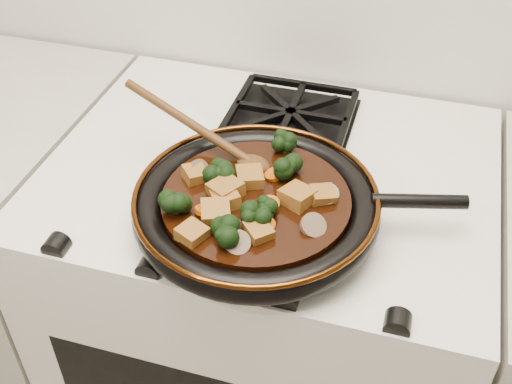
# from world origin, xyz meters

# --- Properties ---
(stove) EXTENTS (0.76, 0.60, 0.90)m
(stove) POSITION_xyz_m (0.00, 1.69, 0.45)
(stove) COLOR white
(stove) RESTS_ON ground
(burner_grate_front) EXTENTS (0.23, 0.23, 0.03)m
(burner_grate_front) POSITION_xyz_m (0.00, 1.55, 0.91)
(burner_grate_front) COLOR black
(burner_grate_front) RESTS_ON stove
(burner_grate_back) EXTENTS (0.23, 0.23, 0.03)m
(burner_grate_back) POSITION_xyz_m (0.00, 1.83, 0.91)
(burner_grate_back) COLOR black
(burner_grate_back) RESTS_ON stove
(skillet) EXTENTS (0.49, 0.37, 0.05)m
(skillet) POSITION_xyz_m (0.02, 1.54, 0.94)
(skillet) COLOR black
(skillet) RESTS_ON burner_grate_front
(braising_sauce) EXTENTS (0.28, 0.28, 0.02)m
(braising_sauce) POSITION_xyz_m (0.02, 1.54, 0.95)
(braising_sauce) COLOR black
(braising_sauce) RESTS_ON skillet
(tofu_cube_0) EXTENTS (0.06, 0.06, 0.03)m
(tofu_cube_0) POSITION_xyz_m (-0.02, 1.52, 0.97)
(tofu_cube_0) COLOR brown
(tofu_cube_0) RESTS_ON braising_sauce
(tofu_cube_1) EXTENTS (0.05, 0.05, 0.02)m
(tofu_cube_1) POSITION_xyz_m (0.04, 1.46, 0.97)
(tofu_cube_1) COLOR brown
(tofu_cube_1) RESTS_ON braising_sauce
(tofu_cube_2) EXTENTS (0.05, 0.05, 0.03)m
(tofu_cube_2) POSITION_xyz_m (0.11, 1.56, 0.97)
(tofu_cube_2) COLOR brown
(tofu_cube_2) RESTS_ON braising_sauce
(tofu_cube_3) EXTENTS (0.05, 0.05, 0.02)m
(tofu_cube_3) POSITION_xyz_m (-0.04, 1.43, 0.97)
(tofu_cube_3) COLOR brown
(tofu_cube_3) RESTS_ON braising_sauce
(tofu_cube_4) EXTENTS (0.05, 0.06, 0.02)m
(tofu_cube_4) POSITION_xyz_m (-0.00, 1.57, 0.97)
(tofu_cube_4) COLOR brown
(tofu_cube_4) RESTS_ON braising_sauce
(tofu_cube_5) EXTENTS (0.06, 0.06, 0.03)m
(tofu_cube_5) POSITION_xyz_m (0.08, 1.55, 0.97)
(tofu_cube_5) COLOR brown
(tofu_cube_5) RESTS_ON braising_sauce
(tofu_cube_6) EXTENTS (0.06, 0.06, 0.03)m
(tofu_cube_6) POSITION_xyz_m (-0.03, 1.53, 0.97)
(tofu_cube_6) COLOR brown
(tofu_cube_6) RESTS_ON braising_sauce
(tofu_cube_7) EXTENTS (0.05, 0.06, 0.03)m
(tofu_cube_7) POSITION_xyz_m (-0.02, 1.48, 0.97)
(tofu_cube_7) COLOR brown
(tofu_cube_7) RESTS_ON braising_sauce
(tofu_cube_8) EXTENTS (0.05, 0.05, 0.02)m
(tofu_cube_8) POSITION_xyz_m (-0.08, 1.56, 0.97)
(tofu_cube_8) COLOR brown
(tofu_cube_8) RESTS_ON braising_sauce
(broccoli_floret_0) EXTENTS (0.09, 0.09, 0.06)m
(broccoli_floret_0) POSITION_xyz_m (-0.05, 1.57, 0.97)
(broccoli_floret_0) COLOR black
(broccoli_floret_0) RESTS_ON braising_sauce
(broccoli_floret_1) EXTENTS (0.07, 0.08, 0.07)m
(broccoli_floret_1) POSITION_xyz_m (0.03, 1.49, 0.97)
(broccoli_floret_1) COLOR black
(broccoli_floret_1) RESTS_ON braising_sauce
(broccoli_floret_2) EXTENTS (0.07, 0.07, 0.08)m
(broccoli_floret_2) POSITION_xyz_m (-0.08, 1.48, 0.97)
(broccoli_floret_2) COLOR black
(broccoli_floret_2) RESTS_ON braising_sauce
(broccoli_floret_3) EXTENTS (0.06, 0.07, 0.06)m
(broccoli_floret_3) POSITION_xyz_m (0.01, 1.44, 0.97)
(broccoli_floret_3) COLOR black
(broccoli_floret_3) RESTS_ON braising_sauce
(broccoli_floret_4) EXTENTS (0.07, 0.07, 0.07)m
(broccoli_floret_4) POSITION_xyz_m (0.05, 1.50, 0.97)
(broccoli_floret_4) COLOR black
(broccoli_floret_4) RESTS_ON braising_sauce
(broccoli_floret_5) EXTENTS (0.08, 0.08, 0.06)m
(broccoli_floret_5) POSITION_xyz_m (0.05, 1.60, 0.97)
(broccoli_floret_5) COLOR black
(broccoli_floret_5) RESTS_ON braising_sauce
(broccoli_floret_6) EXTENTS (0.08, 0.09, 0.07)m
(broccoli_floret_6) POSITION_xyz_m (0.03, 1.66, 0.97)
(broccoli_floret_6) COLOR black
(broccoli_floret_6) RESTS_ON braising_sauce
(carrot_coin_0) EXTENTS (0.03, 0.03, 0.01)m
(carrot_coin_0) POSITION_xyz_m (0.05, 1.48, 0.96)
(carrot_coin_0) COLOR #AE4504
(carrot_coin_0) RESTS_ON braising_sauce
(carrot_coin_1) EXTENTS (0.03, 0.03, 0.03)m
(carrot_coin_1) POSITION_xyz_m (-0.03, 1.53, 0.96)
(carrot_coin_1) COLOR #AE4504
(carrot_coin_1) RESTS_ON braising_sauce
(carrot_coin_2) EXTENTS (0.03, 0.03, 0.02)m
(carrot_coin_2) POSITION_xyz_m (0.04, 1.52, 0.96)
(carrot_coin_2) COLOR #AE4504
(carrot_coin_2) RESTS_ON braising_sauce
(carrot_coin_3) EXTENTS (0.03, 0.03, 0.02)m
(carrot_coin_3) POSITION_xyz_m (-0.04, 1.49, 0.96)
(carrot_coin_3) COLOR #AE4504
(carrot_coin_3) RESTS_ON braising_sauce
(carrot_coin_4) EXTENTS (0.03, 0.03, 0.02)m
(carrot_coin_4) POSITION_xyz_m (0.03, 1.59, 0.96)
(carrot_coin_4) COLOR #AE4504
(carrot_coin_4) RESTS_ON braising_sauce
(mushroom_slice_0) EXTENTS (0.05, 0.05, 0.03)m
(mushroom_slice_0) POSITION_xyz_m (0.02, 1.44, 0.97)
(mushroom_slice_0) COLOR brown
(mushroom_slice_0) RESTS_ON braising_sauce
(mushroom_slice_1) EXTENTS (0.03, 0.04, 0.03)m
(mushroom_slice_1) POSITION_xyz_m (-0.08, 1.57, 0.97)
(mushroom_slice_1) COLOR brown
(mushroom_slice_1) RESTS_ON braising_sauce
(mushroom_slice_2) EXTENTS (0.05, 0.05, 0.03)m
(mushroom_slice_2) POSITION_xyz_m (0.11, 1.50, 0.97)
(mushroom_slice_2) COLOR brown
(mushroom_slice_2) RESTS_ON braising_sauce
(mushroom_slice_3) EXTENTS (0.04, 0.04, 0.02)m
(mushroom_slice_3) POSITION_xyz_m (0.12, 1.57, 0.97)
(mushroom_slice_3) COLOR brown
(mushroom_slice_3) RESTS_ON braising_sauce
(wooden_spoon) EXTENTS (0.16, 0.07, 0.26)m
(wooden_spoon) POSITION_xyz_m (-0.08, 1.63, 0.98)
(wooden_spoon) COLOR #482A0F
(wooden_spoon) RESTS_ON braising_sauce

